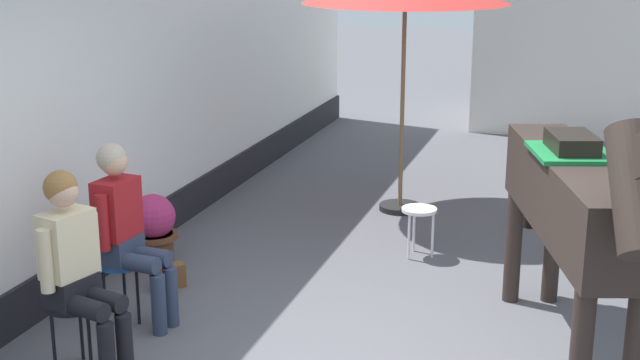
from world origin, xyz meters
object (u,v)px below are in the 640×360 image
saddled_horse_near (577,202)px  spare_stool_white (419,214)px  flower_planter_farthest (153,228)px  satchel_bag (168,277)px  seated_visitor_near (76,264)px  seated_visitor_far (125,225)px

saddled_horse_near → spare_stool_white: size_ratio=6.33×
flower_planter_farthest → satchel_bag: flower_planter_farthest is taller
flower_planter_farthest → satchel_bag: bearing=-52.0°
flower_planter_farthest → spare_stool_white: bearing=21.9°
satchel_bag → flower_planter_farthest: bearing=-96.8°
seated_visitor_near → spare_stool_white: size_ratio=3.02×
flower_planter_farthest → satchel_bag: 0.65m
saddled_horse_near → flower_planter_farthest: saddled_horse_near is taller
seated_visitor_near → satchel_bag: 1.64m
seated_visitor_near → seated_visitor_far: 0.80m
flower_planter_farthest → spare_stool_white: (2.21, 0.89, 0.07)m
seated_visitor_near → flower_planter_farthest: size_ratio=2.17×
seated_visitor_far → spare_stool_white: seated_visitor_far is taller
seated_visitor_near → seated_visitor_far: (-0.09, 0.79, 0.00)m
saddled_horse_near → flower_planter_farthest: 3.78m
seated_visitor_far → spare_stool_white: bearing=48.9°
satchel_bag → spare_stool_white: bearing=171.9°
seated_visitor_near → spare_stool_white: bearing=59.0°
spare_stool_white → flower_planter_farthest: bearing=-158.1°
seated_visitor_far → saddled_horse_near: 3.21m
seated_visitor_near → flower_planter_farthest: seated_visitor_near is taller
seated_visitor_near → satchel_bag: bearing=94.8°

